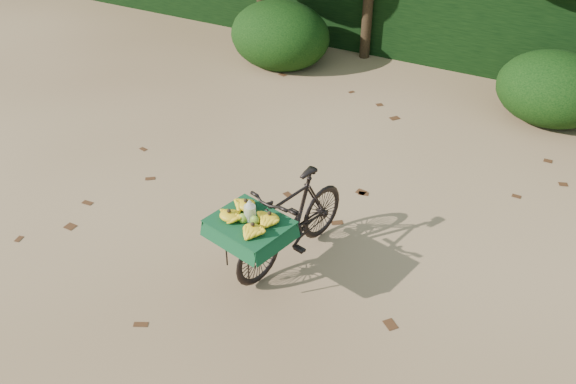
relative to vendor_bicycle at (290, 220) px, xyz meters
The scene contains 5 objects.
ground 0.65m from the vendor_bicycle, 35.19° to the left, with size 80.00×80.00×0.00m, color tan.
vendor_bicycle is the anchor object (origin of this frame).
hedge_backdrop 6.56m from the vendor_bicycle, 87.07° to the left, with size 26.00×1.80×1.80m, color black.
bush_clumps 4.61m from the vendor_bicycle, 79.57° to the left, with size 8.80×1.70×0.90m, color black, non-canonical shape.
leaf_litter 1.07m from the vendor_bicycle, 69.31° to the left, with size 7.00×7.30×0.01m, color #442512, non-canonical shape.
Camera 1 is at (2.00, -4.57, 4.24)m, focal length 38.00 mm.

